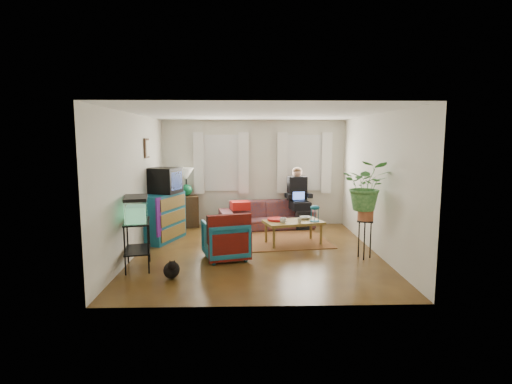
{
  "coord_description": "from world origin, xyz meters",
  "views": [
    {
      "loc": [
        -0.21,
        -7.4,
        2.14
      ],
      "look_at": [
        0.0,
        0.4,
        1.1
      ],
      "focal_mm": 28.0,
      "sensor_mm": 36.0,
      "label": 1
    }
  ],
  "objects_px": {
    "aquarium_stand": "(138,245)",
    "coffee_table": "(293,232)",
    "armchair": "(225,238)",
    "dresser": "(161,217)",
    "plant_stand": "(365,239)",
    "sofa": "(266,210)",
    "side_table": "(187,211)"
  },
  "relations": [
    {
      "from": "side_table",
      "to": "aquarium_stand",
      "type": "bearing_deg",
      "value": -96.2
    },
    {
      "from": "dresser",
      "to": "armchair",
      "type": "xyz_separation_m",
      "value": [
        1.42,
        -1.35,
        -0.12
      ]
    },
    {
      "from": "aquarium_stand",
      "to": "armchair",
      "type": "xyz_separation_m",
      "value": [
        1.43,
        0.51,
        -0.02
      ]
    },
    {
      "from": "sofa",
      "to": "side_table",
      "type": "height_order",
      "value": "sofa"
    },
    {
      "from": "sofa",
      "to": "aquarium_stand",
      "type": "xyz_separation_m",
      "value": [
        -2.3,
        -2.97,
        -0.03
      ]
    },
    {
      "from": "armchair",
      "to": "plant_stand",
      "type": "distance_m",
      "value": 2.5
    },
    {
      "from": "dresser",
      "to": "plant_stand",
      "type": "height_order",
      "value": "dresser"
    },
    {
      "from": "sofa",
      "to": "armchair",
      "type": "distance_m",
      "value": 2.61
    },
    {
      "from": "dresser",
      "to": "armchair",
      "type": "relative_size",
      "value": 1.46
    },
    {
      "from": "sofa",
      "to": "side_table",
      "type": "bearing_deg",
      "value": 161.57
    },
    {
      "from": "sofa",
      "to": "side_table",
      "type": "xyz_separation_m",
      "value": [
        -1.95,
        0.26,
        -0.06
      ]
    },
    {
      "from": "dresser",
      "to": "aquarium_stand",
      "type": "relative_size",
      "value": 1.39
    },
    {
      "from": "aquarium_stand",
      "to": "coffee_table",
      "type": "xyz_separation_m",
      "value": [
        2.77,
        1.47,
        -0.16
      ]
    },
    {
      "from": "coffee_table",
      "to": "dresser",
      "type": "bearing_deg",
      "value": 156.35
    },
    {
      "from": "sofa",
      "to": "plant_stand",
      "type": "relative_size",
      "value": 3.17
    },
    {
      "from": "dresser",
      "to": "aquarium_stand",
      "type": "distance_m",
      "value": 1.86
    },
    {
      "from": "aquarium_stand",
      "to": "coffee_table",
      "type": "bearing_deg",
      "value": 15.69
    },
    {
      "from": "dresser",
      "to": "plant_stand",
      "type": "relative_size",
      "value": 1.59
    },
    {
      "from": "armchair",
      "to": "coffee_table",
      "type": "height_order",
      "value": "armchair"
    },
    {
      "from": "sofa",
      "to": "dresser",
      "type": "xyz_separation_m",
      "value": [
        -2.29,
        -1.11,
        0.07
      ]
    },
    {
      "from": "plant_stand",
      "to": "aquarium_stand",
      "type": "bearing_deg",
      "value": -173.52
    },
    {
      "from": "sofa",
      "to": "armchair",
      "type": "height_order",
      "value": "sofa"
    },
    {
      "from": "aquarium_stand",
      "to": "side_table",
      "type": "bearing_deg",
      "value": 71.52
    },
    {
      "from": "aquarium_stand",
      "to": "armchair",
      "type": "relative_size",
      "value": 1.05
    },
    {
      "from": "dresser",
      "to": "plant_stand",
      "type": "xyz_separation_m",
      "value": [
        3.92,
        -1.42,
        -0.15
      ]
    },
    {
      "from": "side_table",
      "to": "plant_stand",
      "type": "bearing_deg",
      "value": -37.83
    },
    {
      "from": "aquarium_stand",
      "to": "coffee_table",
      "type": "height_order",
      "value": "aquarium_stand"
    },
    {
      "from": "coffee_table",
      "to": "plant_stand",
      "type": "relative_size",
      "value": 1.65
    },
    {
      "from": "sofa",
      "to": "plant_stand",
      "type": "bearing_deg",
      "value": -68.08
    },
    {
      "from": "aquarium_stand",
      "to": "dresser",
      "type": "bearing_deg",
      "value": 77.41
    },
    {
      "from": "side_table",
      "to": "dresser",
      "type": "relative_size",
      "value": 0.68
    },
    {
      "from": "side_table",
      "to": "armchair",
      "type": "relative_size",
      "value": 1.0
    }
  ]
}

